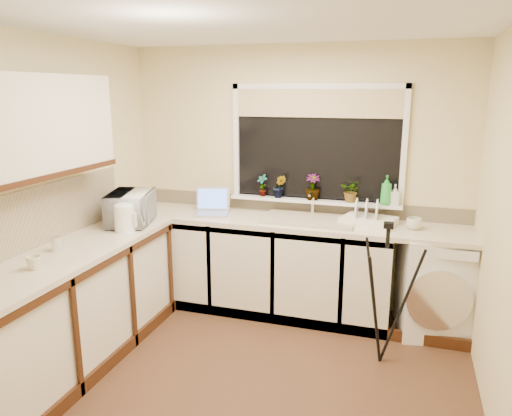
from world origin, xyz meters
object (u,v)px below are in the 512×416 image
at_px(plant_c, 313,187).
at_px(soap_bottle_clear, 395,195).
at_px(washing_machine, 437,283).
at_px(tripod, 384,294).
at_px(plant_a, 262,185).
at_px(laptop, 212,207).
at_px(dish_rack, 369,221).
at_px(steel_jar, 57,244).
at_px(cup_back, 414,224).
at_px(plant_d, 352,191).
at_px(soap_bottle_green, 386,190).
at_px(kettle, 125,219).
at_px(microwave, 131,208).
at_px(plant_b, 279,186).
at_px(cup_left, 34,263).

relative_size(plant_c, soap_bottle_clear, 1.30).
bearing_deg(washing_machine, tripod, -132.24).
distance_m(washing_machine, plant_a, 1.79).
distance_m(laptop, dish_rack, 1.46).
height_order(steel_jar, cup_back, steel_jar).
relative_size(washing_machine, laptop, 2.28).
distance_m(plant_d, soap_bottle_green, 0.31).
xyz_separation_m(washing_machine, steel_jar, (-2.71, -1.38, 0.52)).
relative_size(plant_a, plant_c, 0.88).
height_order(washing_machine, kettle, kettle).
bearing_deg(soap_bottle_green, microwave, -160.61).
bearing_deg(plant_a, plant_d, 0.32).
bearing_deg(dish_rack, plant_d, 149.78).
xyz_separation_m(steel_jar, cup_back, (2.48, 1.37, -0.00)).
height_order(microwave, plant_c, plant_c).
bearing_deg(washing_machine, steel_jar, -162.74).
height_order(kettle, plant_c, plant_c).
bearing_deg(microwave, kettle, -176.28).
bearing_deg(washing_machine, plant_b, 163.00).
bearing_deg(plant_b, dish_rack, -10.69).
xyz_separation_m(steel_jar, cup_left, (0.11, -0.36, -0.01)).
distance_m(plant_c, soap_bottle_green, 0.66).
distance_m(laptop, plant_c, 0.97).
bearing_deg(plant_d, washing_machine, -15.01).
bearing_deg(cup_back, tripod, -106.31).
relative_size(washing_machine, plant_d, 4.23).
bearing_deg(tripod, plant_d, 105.75).
bearing_deg(plant_d, kettle, -149.81).
xyz_separation_m(plant_a, cup_back, (1.40, -0.22, -0.21)).
height_order(washing_machine, plant_b, plant_b).
relative_size(laptop, soap_bottle_green, 1.44).
distance_m(laptop, cup_back, 1.83).
xyz_separation_m(kettle, dish_rack, (1.91, 0.82, -0.08)).
xyz_separation_m(dish_rack, steel_jar, (-2.11, -1.41, 0.02)).
xyz_separation_m(plant_a, cup_left, (-0.98, -1.95, -0.21)).
height_order(plant_a, cup_back, plant_a).
relative_size(dish_rack, microwave, 0.86).
bearing_deg(cup_left, plant_a, 63.37).
xyz_separation_m(laptop, cup_back, (1.83, -0.01, -0.01)).
bearing_deg(soap_bottle_clear, soap_bottle_green, -166.87).
bearing_deg(cup_left, dish_rack, 41.48).
height_order(tripod, plant_a, plant_a).
relative_size(tripod, plant_c, 4.64).
distance_m(soap_bottle_green, soap_bottle_clear, 0.09).
relative_size(plant_d, cup_back, 1.62).
relative_size(steel_jar, plant_d, 0.52).
relative_size(laptop, microwave, 0.76).
bearing_deg(plant_b, laptop, -162.59).
relative_size(microwave, plant_c, 2.10).
bearing_deg(plant_a, soap_bottle_clear, 0.03).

